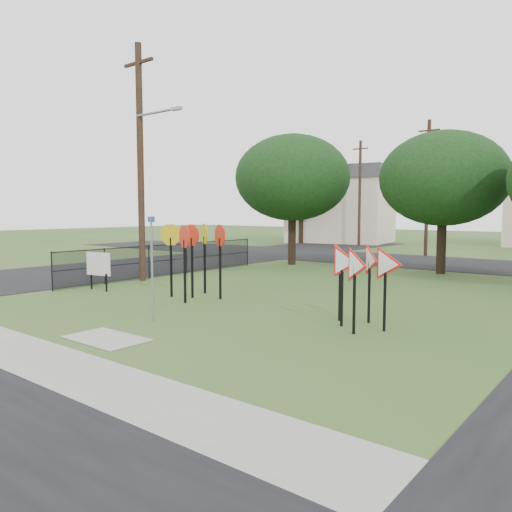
{
  "coord_description": "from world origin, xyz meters",
  "views": [
    {
      "loc": [
        9.96,
        -9.19,
        3.01
      ],
      "look_at": [
        0.2,
        3.0,
        1.6
      ],
      "focal_mm": 35.0,
      "sensor_mm": 36.0,
      "label": 1
    }
  ],
  "objects_px": {
    "info_board": "(98,265)",
    "stop_sign_cluster": "(194,243)",
    "yield_sign_cluster": "(358,265)",
    "street_name_sign": "(152,261)"
  },
  "relations": [
    {
      "from": "info_board",
      "to": "stop_sign_cluster",
      "type": "bearing_deg",
      "value": 16.11
    },
    {
      "from": "street_name_sign",
      "to": "info_board",
      "type": "distance_m",
      "value": 6.15
    },
    {
      "from": "street_name_sign",
      "to": "info_board",
      "type": "bearing_deg",
      "value": 159.52
    },
    {
      "from": "stop_sign_cluster",
      "to": "yield_sign_cluster",
      "type": "bearing_deg",
      "value": -3.86
    },
    {
      "from": "stop_sign_cluster",
      "to": "info_board",
      "type": "bearing_deg",
      "value": -163.89
    },
    {
      "from": "street_name_sign",
      "to": "stop_sign_cluster",
      "type": "xyz_separation_m",
      "value": [
        -1.73,
        3.29,
        0.25
      ]
    },
    {
      "from": "street_name_sign",
      "to": "stop_sign_cluster",
      "type": "bearing_deg",
      "value": 117.67
    },
    {
      "from": "street_name_sign",
      "to": "yield_sign_cluster",
      "type": "height_order",
      "value": "street_name_sign"
    },
    {
      "from": "street_name_sign",
      "to": "info_board",
      "type": "xyz_separation_m",
      "value": [
        -5.73,
        2.14,
        -0.68
      ]
    },
    {
      "from": "stop_sign_cluster",
      "to": "yield_sign_cluster",
      "type": "xyz_separation_m",
      "value": [
        6.44,
        -0.43,
        -0.29
      ]
    }
  ]
}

